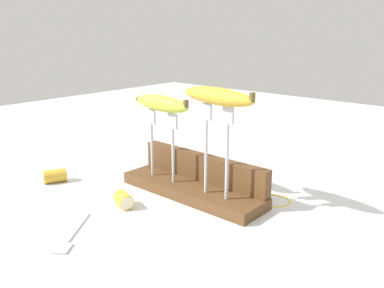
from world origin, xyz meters
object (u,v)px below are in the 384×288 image
fork_stand_right (217,143)px  banana_raised_right (217,96)px  banana_raised_left (161,103)px  banana_chunk_near (124,200)px  banana_chunk_far (55,176)px  fork_stand_left (162,139)px  fork_fallen_near (71,237)px  wire_coil (275,200)px

fork_stand_right → banana_raised_right: bearing=173.7°
banana_raised_left → banana_chunk_near: banana_raised_left is taller
fork_stand_right → banana_chunk_far: size_ratio=3.12×
fork_stand_right → fork_stand_left: bearing=180.0°
fork_stand_left → fork_stand_right: size_ratio=0.83×
banana_raised_right → banana_raised_left: bearing=-180.0°
banana_chunk_near → banana_chunk_far: 0.25m
banana_raised_left → banana_chunk_near: 0.24m
fork_fallen_near → banana_chunk_far: size_ratio=2.14×
banana_chunk_near → banana_raised_right: bearing=42.1°
banana_chunk_far → wire_coil: (0.49, 0.27, -0.02)m
fork_stand_left → banana_raised_left: size_ratio=0.91×
banana_chunk_near → wire_coil: 0.35m
banana_chunk_far → wire_coil: bearing=28.8°
banana_raised_left → banana_chunk_far: bearing=-147.2°
fork_fallen_near → banana_chunk_far: bearing=154.0°
banana_raised_left → wire_coil: 0.35m
wire_coil → fork_stand_left: bearing=-155.2°
fork_stand_left → banana_chunk_near: fork_stand_left is taller
fork_stand_left → fork_stand_right: 0.17m
banana_chunk_far → banana_raised_left: bearing=32.8°
banana_raised_right → fork_fallen_near: (-0.12, -0.29, -0.25)m
fork_stand_left → banana_raised_left: banana_raised_left is taller
fork_stand_right → banana_raised_right: size_ratio=1.01×
fork_stand_right → banana_chunk_far: bearing=-159.2°
banana_raised_right → wire_coil: 0.28m
banana_raised_right → wire_coil: banana_raised_right is taller
banana_raised_left → fork_fallen_near: size_ratio=1.32×
fork_stand_right → banana_raised_left: bearing=180.0°
fork_stand_left → banana_raised_left: (-0.00, 0.00, 0.09)m
fork_stand_left → banana_chunk_far: bearing=-147.2°
fork_stand_right → wire_coil: 0.20m
fork_stand_right → fork_fallen_near: bearing=-111.6°
fork_fallen_near → banana_chunk_near: bearing=102.5°
fork_stand_right → banana_raised_right: 0.10m
banana_raised_right → banana_chunk_near: banana_raised_right is taller
fork_stand_left → banana_raised_right: (0.17, 0.00, 0.12)m
wire_coil → banana_chunk_near: bearing=-133.0°
wire_coil → fork_stand_right: bearing=-126.1°
fork_stand_left → fork_stand_right: fork_stand_right is taller
banana_chunk_near → banana_raised_left: bearing=96.1°
banana_raised_left → banana_chunk_far: (-0.24, -0.15, -0.20)m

